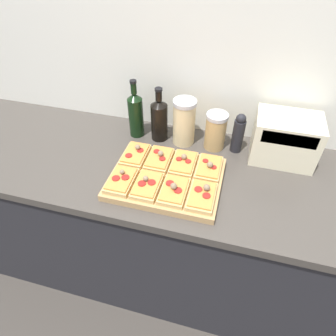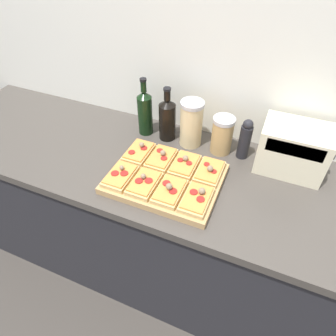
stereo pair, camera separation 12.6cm
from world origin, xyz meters
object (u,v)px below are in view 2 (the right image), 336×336
grain_jar_short (222,135)px  wine_bottle (167,119)px  olive_oil_bottle (145,112)px  cutting_board (165,179)px  pepper_mill (245,139)px  grain_jar_tall (191,124)px  toaster_oven (293,149)px

grain_jar_short → wine_bottle: bearing=180.0°
olive_oil_bottle → wine_bottle: olive_oil_bottle is taller
cutting_board → wine_bottle: wine_bottle is taller
cutting_board → olive_oil_bottle: bearing=128.6°
pepper_mill → wine_bottle: bearing=-180.0°
grain_jar_short → olive_oil_bottle: bearing=180.0°
olive_oil_bottle → grain_jar_tall: olive_oil_bottle is taller
wine_bottle → grain_jar_short: wine_bottle is taller
wine_bottle → pepper_mill: 0.38m
olive_oil_bottle → wine_bottle: (0.12, 0.00, -0.01)m
wine_bottle → grain_jar_tall: (0.12, 0.00, 0.00)m
wine_bottle → cutting_board: bearing=-68.6°
cutting_board → pepper_mill: 0.40m
olive_oil_bottle → grain_jar_tall: bearing=0.0°
grain_jar_tall → olive_oil_bottle: bearing=180.0°
cutting_board → pepper_mill: bearing=48.0°
olive_oil_bottle → toaster_oven: bearing=-0.1°
olive_oil_bottle → grain_jar_tall: size_ratio=1.29×
olive_oil_bottle → grain_jar_short: 0.39m
pepper_mill → toaster_oven: bearing=-0.2°
toaster_oven → grain_jar_tall: bearing=179.9°
cutting_board → pepper_mill: pepper_mill is taller
cutting_board → grain_jar_tall: 0.31m
wine_bottle → grain_jar_short: (0.27, 0.00, -0.02)m
grain_jar_tall → cutting_board: bearing=-91.5°
grain_jar_tall → pepper_mill: bearing=0.0°
cutting_board → toaster_oven: (0.47, 0.29, 0.09)m
cutting_board → olive_oil_bottle: size_ratio=1.57×
cutting_board → grain_jar_short: size_ratio=2.55×
wine_bottle → toaster_oven: (0.58, -0.00, -0.01)m
grain_jar_tall → pepper_mill: grain_jar_tall is taller
toaster_oven → cutting_board: bearing=-148.0°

